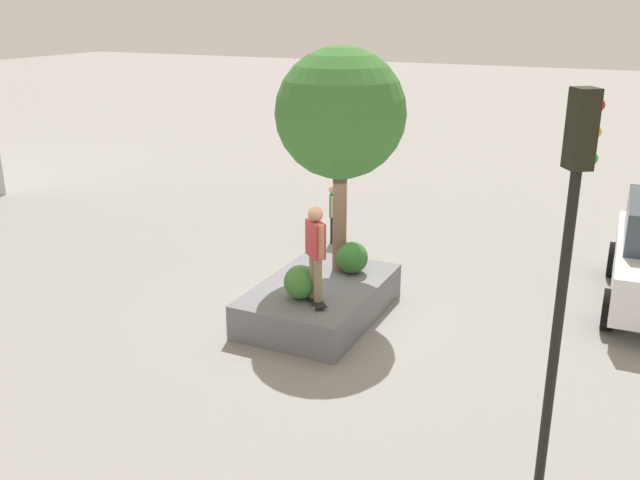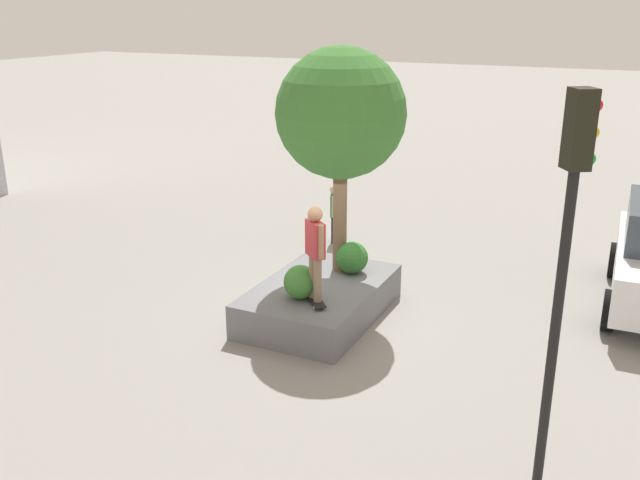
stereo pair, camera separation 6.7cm
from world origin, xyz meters
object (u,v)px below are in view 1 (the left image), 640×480
Objects in this scene: traffic_light_corner at (569,238)px; plaza_tree at (341,114)px; skateboard at (316,300)px; pedestrian_crossing at (333,210)px; skateboarder at (316,247)px; planter_ledge at (320,300)px.

plaza_tree is at bearing -133.39° from traffic_light_corner.
plaza_tree reaches higher than traffic_light_corner.
pedestrian_crossing is at bearing -159.09° from skateboard.
skateboarder is 5.42m from traffic_light_corner.
pedestrian_crossing is (-5.00, -1.91, 0.14)m from skateboard.
traffic_light_corner is at bearing 39.25° from pedestrian_crossing.
skateboard is 0.15× the size of traffic_light_corner.
skateboarder reaches higher than pedestrian_crossing.
skateboard is at bearing 20.19° from planter_ledge.
pedestrian_crossing is at bearing -159.09° from skateboarder.
traffic_light_corner is 3.32× the size of pedestrian_crossing.
plaza_tree is 3.55m from skateboard.
plaza_tree reaches higher than skateboard.
skateboard is 5.81m from traffic_light_corner.
planter_ledge is 0.67× the size of traffic_light_corner.
pedestrian_crossing is at bearing -153.77° from plaza_tree.
skateboarder is 1.15× the size of pedestrian_crossing.
pedestrian_crossing is at bearing -140.75° from traffic_light_corner.
plaza_tree is 2.55× the size of skateboarder.
planter_ledge is 1.93× the size of skateboarder.
skateboarder reaches higher than skateboard.
skateboard is (0.83, 0.31, 0.39)m from planter_ledge.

